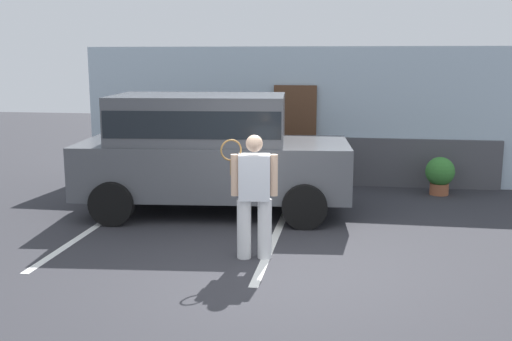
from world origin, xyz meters
TOP-DOWN VIEW (x-y plane):
  - ground_plane at (0.00, 0.00)m, footprint 40.00×40.00m
  - parking_stripe_0 at (-3.03, 1.50)m, footprint 0.12×4.40m
  - parking_stripe_1 at (-0.11, 1.50)m, footprint 0.12×4.40m
  - house_frontage at (-0.00, 5.52)m, footprint 9.60×0.40m
  - parked_suv at (-1.45, 2.69)m, footprint 4.76×2.52m
  - tennis_player_man at (-0.27, 0.37)m, footprint 0.76×0.32m
  - potted_plant_by_porch at (2.74, 4.72)m, footprint 0.57×0.57m

SIDE VIEW (x-z plane):
  - ground_plane at x=0.00m, z-range 0.00..0.00m
  - parking_stripe_0 at x=-3.03m, z-range 0.00..0.01m
  - parking_stripe_1 at x=-0.11m, z-range 0.00..0.01m
  - potted_plant_by_porch at x=2.74m, z-range 0.04..0.79m
  - tennis_player_man at x=-0.27m, z-range 0.04..1.72m
  - parked_suv at x=-1.45m, z-range 0.12..2.17m
  - house_frontage at x=0.00m, z-range -0.09..2.81m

